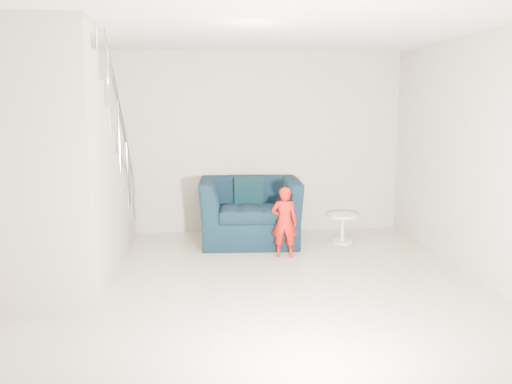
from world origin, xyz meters
The scene contains 12 objects.
floor centered at (0.00, 0.00, 0.00)m, with size 5.50×5.50×0.00m, color tan.
ceiling centered at (0.00, 0.00, 2.70)m, with size 5.50×5.50×0.00m, color silver.
back_wall centered at (0.00, 2.75, 1.35)m, with size 5.00×5.00×0.00m, color #A69887.
front_wall centered at (0.00, -2.75, 1.35)m, with size 5.00×5.00×0.00m, color #A69887.
right_wall centered at (2.50, 0.00, 1.35)m, with size 5.50×5.50×0.00m, color #A69887.
armchair centered at (0.15, 2.06, 0.45)m, with size 1.38×1.20×0.90m, color black.
toddler centered at (0.52, 1.26, 0.45)m, with size 0.33×0.22×0.90m, color #AB1805.
side_table centered at (1.43, 1.87, 0.28)m, with size 0.41×0.41×0.41m.
staircase centered at (-2.00, 0.55, 0.95)m, with size 1.02×3.03×3.62m.
cushion centered at (0.16, 2.34, 0.69)m, with size 0.42×0.12×0.40m, color black.
throw centered at (-0.46, 1.98, 0.56)m, with size 0.06×0.56×0.63m, color black.
phone centered at (0.60, 1.21, 0.78)m, with size 0.02×0.05×0.10m, color black.
Camera 1 is at (-0.51, -5.37, 1.90)m, focal length 38.00 mm.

